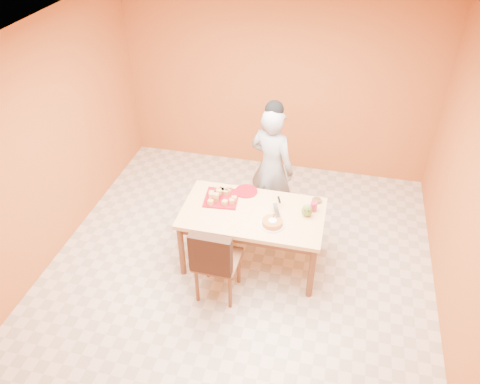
% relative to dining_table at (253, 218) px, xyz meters
% --- Properties ---
extents(floor, '(5.00, 5.00, 0.00)m').
position_rel_dining_table_xyz_m(floor, '(-0.12, -0.30, -0.67)').
color(floor, silver).
rests_on(floor, ground).
extents(ceiling, '(5.00, 5.00, 0.00)m').
position_rel_dining_table_xyz_m(ceiling, '(-0.12, -0.30, 2.03)').
color(ceiling, white).
rests_on(ceiling, wall_back).
extents(wall_back, '(4.50, 0.00, 4.50)m').
position_rel_dining_table_xyz_m(wall_back, '(-0.12, 2.20, 0.68)').
color(wall_back, '#B7632A').
rests_on(wall_back, floor).
extents(wall_left, '(0.00, 5.00, 5.00)m').
position_rel_dining_table_xyz_m(wall_left, '(-2.37, -0.30, 0.68)').
color(wall_left, '#B7632A').
rests_on(wall_left, floor).
extents(wall_right, '(0.00, 5.00, 5.00)m').
position_rel_dining_table_xyz_m(wall_right, '(2.13, -0.30, 0.68)').
color(wall_right, '#B7632A').
rests_on(wall_right, floor).
extents(dining_table, '(1.60, 0.90, 0.76)m').
position_rel_dining_table_xyz_m(dining_table, '(0.00, 0.00, 0.00)').
color(dining_table, '#E9C179').
rests_on(dining_table, floor).
extents(dining_chair, '(0.47, 0.55, 1.01)m').
position_rel_dining_table_xyz_m(dining_chair, '(-0.26, -0.59, -0.14)').
color(dining_chair, brown).
rests_on(dining_chair, floor).
extents(pastry_pile, '(0.34, 0.34, 0.11)m').
position_rel_dining_table_xyz_m(pastry_pile, '(-0.40, 0.15, 0.17)').
color(pastry_pile, tan).
rests_on(pastry_pile, pastry_platter).
extents(person, '(0.71, 0.60, 1.66)m').
position_rel_dining_table_xyz_m(person, '(0.06, 0.82, 0.17)').
color(person, gray).
rests_on(person, floor).
extents(pastry_platter, '(0.42, 0.42, 0.02)m').
position_rel_dining_table_xyz_m(pastry_platter, '(-0.40, 0.15, 0.11)').
color(pastry_platter, maroon).
rests_on(pastry_platter, dining_table).
extents(red_dinner_plate, '(0.29, 0.29, 0.02)m').
position_rel_dining_table_xyz_m(red_dinner_plate, '(-0.16, 0.35, 0.10)').
color(red_dinner_plate, maroon).
rests_on(red_dinner_plate, dining_table).
extents(white_cake_plate, '(0.31, 0.31, 0.01)m').
position_rel_dining_table_xyz_m(white_cake_plate, '(0.26, -0.18, 0.10)').
color(white_cake_plate, silver).
rests_on(white_cake_plate, dining_table).
extents(sponge_cake, '(0.28, 0.28, 0.05)m').
position_rel_dining_table_xyz_m(sponge_cake, '(0.26, -0.18, 0.13)').
color(sponge_cake, '#C67E33').
rests_on(sponge_cake, white_cake_plate).
extents(cake_server, '(0.13, 0.26, 0.01)m').
position_rel_dining_table_xyz_m(cake_server, '(0.27, 0.00, 0.16)').
color(cake_server, silver).
rests_on(cake_server, sponge_cake).
extents(egg_ornament, '(0.15, 0.13, 0.15)m').
position_rel_dining_table_xyz_m(egg_ornament, '(0.60, 0.06, 0.17)').
color(egg_ornament, olive).
rests_on(egg_ornament, dining_table).
extents(magenta_glass, '(0.08, 0.08, 0.11)m').
position_rel_dining_table_xyz_m(magenta_glass, '(0.66, 0.18, 0.15)').
color(magenta_glass, '#B91B44').
rests_on(magenta_glass, dining_table).
extents(checker_tin, '(0.14, 0.14, 0.03)m').
position_rel_dining_table_xyz_m(checker_tin, '(0.68, 0.35, 0.11)').
color(checker_tin, '#341D0E').
rests_on(checker_tin, dining_table).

